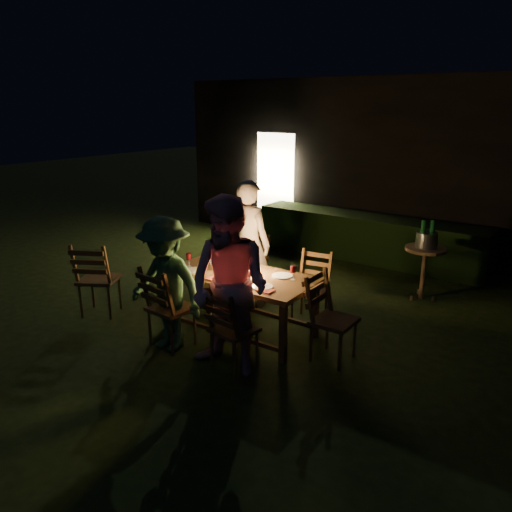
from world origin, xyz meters
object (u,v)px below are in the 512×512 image
Objects in this scene: chair_far_left at (247,283)px; lantern at (247,262)px; chair_near_left at (171,321)px; person_house_side at (249,243)px; person_opp_right at (229,287)px; person_opp_left at (166,285)px; dining_table at (241,280)px; bottle_table at (224,260)px; chair_far_right at (310,300)px; bottle_bucket_a at (423,237)px; chair_end at (332,333)px; side_table at (425,254)px; chair_spare at (100,291)px; ice_bucket at (427,240)px; bottle_bucket_b at (431,236)px; chair_near_right at (233,343)px.

chair_far_left is 2.94× the size of lantern.
chair_near_left is 0.59× the size of person_house_side.
chair_near_left is 1.10m from person_opp_right.
person_opp_right reaches higher than person_opp_left.
bottle_table reaches higher than dining_table.
chair_far_right is 2.95× the size of bottle_bucket_a.
side_table is at bearing 174.63° from chair_end.
lantern is at bearing -8.59° from chair_spare.
dining_table is at bearing -121.32° from ice_bucket.
chair_spare is (-1.40, -1.43, 0.01)m from chair_far_left.
chair_end is 3.37× the size of ice_bucket.
chair_spare reaches higher than ice_bucket.
person_house_side is (-0.47, 0.81, 0.20)m from dining_table.
dining_table is 1.94× the size of chair_far_right.
dining_table is 2.89m from bottle_bucket_b.
person_opp_left is (-0.96, -1.61, 0.50)m from chair_far_right.
chair_near_left is 1.10× the size of chair_far_right.
bottle_bucket_a is (-0.05, -0.04, 0.25)m from side_table.
person_house_side reaches higher than chair_far_left.
person_opp_right is at bearing -106.56° from bottle_bucket_a.
chair_near_right is 3.44× the size of bottle_table.
chair_near_left is 1.13m from lantern.
chair_near_left is at bearing -171.96° from chair_near_right.
side_table is at bearing 0.00° from ice_bucket.
lantern is (-0.48, -0.73, 0.63)m from chair_far_right.
chair_near_left is 0.99m from bottle_table.
chair_near_left is 1.54m from chair_far_left.
dining_table is 1.77× the size of chair_near_left.
person_opp_right is 3.32m from bottle_bucket_a.
ice_bucket is 0.08m from bottle_bucket_a.
person_house_side is (-0.94, 1.57, 0.59)m from chair_near_right.
bottle_bucket_b reaches higher than side_table.
lantern is 1.17× the size of ice_bucket.
person_opp_left is at bearing 86.95° from chair_far_left.
chair_near_left is 1.45m from chair_spare.
chair_far_left is 2.61m from ice_bucket.
chair_far_right is at bearing 45.45° from bottle_table.
person_opp_left reaches higher than chair_near_right.
chair_spare is (-3.10, -0.70, 0.02)m from chair_end.
chair_spare is 3.06× the size of lantern.
bottle_bucket_b is at bearing -128.85° from chair_far_right.
chair_near_right reaches higher than side_table.
bottle_table reaches higher than chair_far_left.
chair_end is at bearing 52.52° from chair_near_right.
person_opp_left is at bearing -120.31° from ice_bucket.
chair_end reaches higher than ice_bucket.
chair_near_right is 3.37m from ice_bucket.
person_opp_right is (-0.06, -1.59, 0.66)m from chair_far_right.
bottle_bucket_a is at bearing -141.88° from person_house_side.
bottle_bucket_b is (1.94, 3.28, 0.15)m from person_opp_left.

